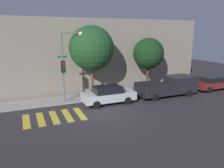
{
  "coord_description": "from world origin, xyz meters",
  "views": [
    {
      "loc": [
        -5.04,
        -13.54,
        5.58
      ],
      "look_at": [
        1.6,
        2.1,
        1.6
      ],
      "focal_mm": 35.0,
      "sensor_mm": 36.0,
      "label": 1
    }
  ],
  "objects": [
    {
      "name": "sedan_near_corner",
      "position": [
        1.29,
        2.1,
        0.75
      ],
      "size": [
        4.22,
        1.78,
        1.44
      ],
      "color": "#B7BABF",
      "rests_on": "ground"
    },
    {
      "name": "pickup_truck",
      "position": [
        7.28,
        2.1,
        0.87
      ],
      "size": [
        5.59,
        2.06,
        1.74
      ],
      "color": "black",
      "rests_on": "ground"
    },
    {
      "name": "traffic_light_pole",
      "position": [
        -1.65,
        3.37,
        3.63
      ],
      "size": [
        2.06,
        0.56,
        5.76
      ],
      "color": "slate",
      "rests_on": "ground"
    },
    {
      "name": "sedan_middle",
      "position": [
        12.65,
        2.1,
        0.72
      ],
      "size": [
        4.49,
        1.79,
        1.36
      ],
      "color": "maroon",
      "rests_on": "ground"
    },
    {
      "name": "ground_plane",
      "position": [
        0.0,
        0.0,
        0.0
      ],
      "size": [
        60.0,
        60.0,
        0.0
      ],
      "primitive_type": "plane",
      "color": "#2D2B30"
    },
    {
      "name": "building_row",
      "position": [
        0.0,
        8.77,
        3.45
      ],
      "size": [
        26.0,
        6.0,
        6.9
      ],
      "primitive_type": "cube",
      "color": "gray",
      "rests_on": "ground"
    },
    {
      "name": "crosswalk",
      "position": [
        -3.22,
        0.8,
        0.0
      ],
      "size": [
        4.01,
        2.6,
        0.0
      ],
      "color": "gold",
      "rests_on": "ground"
    },
    {
      "name": "tree_midblock",
      "position": [
        6.25,
        4.22,
        3.68
      ],
      "size": [
        2.92,
        2.92,
        5.15
      ],
      "color": "#4C3823",
      "rests_on": "ground"
    },
    {
      "name": "tree_near_corner",
      "position": [
        0.63,
        4.22,
        4.32
      ],
      "size": [
        3.79,
        3.79,
        6.23
      ],
      "color": "brown",
      "rests_on": "ground"
    },
    {
      "name": "sidewalk",
      "position": [
        0.0,
        4.28,
        0.07
      ],
      "size": [
        26.0,
        2.17,
        0.14
      ],
      "primitive_type": "cube",
      "color": "gray",
      "rests_on": "ground"
    }
  ]
}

